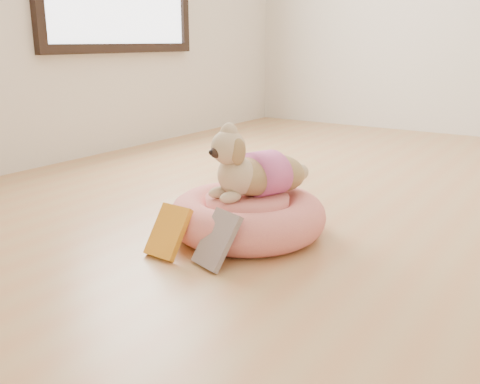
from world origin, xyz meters
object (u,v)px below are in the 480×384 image
Objects in this scene: pet_bed at (247,216)px; dog at (254,158)px; book_yellow at (168,232)px; book_white at (217,240)px.

pet_bed is 0.23m from dog.
dog reaches higher than pet_bed.
book_yellow is at bearing -109.89° from pet_bed.
book_white is at bearing -75.94° from pet_bed.
book_yellow is at bearing -88.57° from dog.
dog is (0.01, 0.02, 0.22)m from pet_bed.
dog is 0.39m from book_white.
dog reaches higher than book_yellow.
pet_bed is 3.01× the size of book_white.
dog is at bearing 118.63° from book_white.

